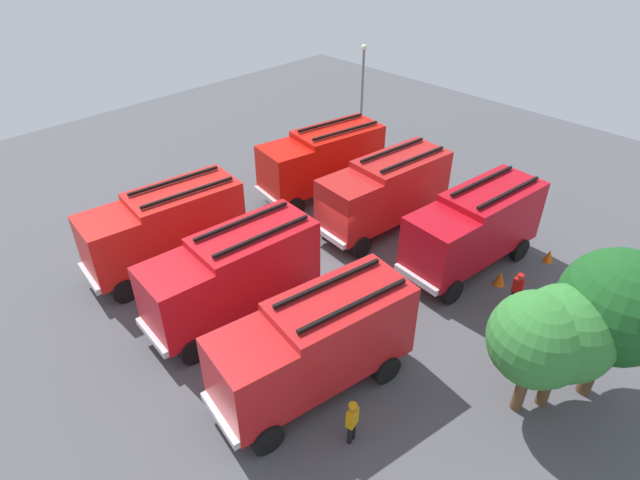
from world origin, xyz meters
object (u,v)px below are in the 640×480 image
Objects in this scene: lamppost at (362,88)px; fire_truck_3 at (233,273)px; fire_truck_4 at (474,226)px; tree_0 at (617,307)px; fire_truck_5 at (315,343)px; traffic_cone_0 at (310,232)px; traffic_cone_2 at (500,278)px; firefighter_1 at (95,254)px; fire_truck_0 at (322,159)px; fire_truck_2 at (385,191)px; fire_truck_1 at (165,226)px; tree_2 at (537,340)px; tree_1 at (565,334)px; traffic_cone_1 at (549,256)px; firefighter_2 at (517,289)px; firefighter_0 at (352,421)px.

fire_truck_3 is at bearing 25.41° from lamppost.
fire_truck_4 is 7.98m from tree_0.
fire_truck_5 is 10.07× the size of traffic_cone_0.
traffic_cone_2 is (-3.39, 8.64, -0.03)m from traffic_cone_0.
fire_truck_5 is at bearing 23.15° from firefighter_1.
fire_truck_4 is 0.99× the size of fire_truck_5.
fire_truck_0 is at bearing -126.42° from fire_truck_5.
fire_truck_2 is at bearing -105.31° from tree_0.
traffic_cone_0 is at bearing 73.04° from firefighter_1.
tree_2 is at bearing 111.17° from fire_truck_1.
fire_truck_1 is 13.86m from fire_truck_4.
fire_truck_0 is 16.65m from tree_1.
fire_truck_5 is 11.74× the size of traffic_cone_1.
traffic_cone_1 is (-8.03, -3.58, -2.95)m from tree_1.
traffic_cone_0 is at bearing -96.24° from tree_1.
fire_truck_2 is 11.98m from tree_2.
firefighter_1 is 20.89m from tree_0.
firefighter_2 is 0.34× the size of tree_1.
lamppost reaches higher than fire_truck_0.
tree_1 is 7.59× the size of traffic_cone_1.
fire_truck_3 is 13.47m from tree_0.
firefighter_2 reaches higher than traffic_cone_2.
firefighter_2 is at bearing -141.27° from tree_1.
fire_truck_3 is 5.04m from fire_truck_5.
fire_truck_4 is at bearing -136.31° from tree_2.
fire_truck_1 is 9.93m from fire_truck_5.
fire_truck_2 reaches higher than firefighter_1.
fire_truck_1 is at bearing 118.42° from firefighter_2.
fire_truck_2 is at bearing 72.83° from firefighter_1.
firefighter_1 is 18.54m from firefighter_2.
traffic_cone_0 is at bearing 47.20° from fire_truck_0.
fire_truck_0 and fire_truck_5 have the same top height.
lamppost reaches higher than traffic_cone_2.
fire_truck_2 is 4.23× the size of firefighter_1.
tree_1 reaches higher than fire_truck_2.
fire_truck_2 reaches higher than traffic_cone_1.
fire_truck_5 is 2.74m from firefighter_0.
fire_truck_1 reaches higher than traffic_cone_2.
firefighter_0 is (10.54, 7.42, -1.18)m from fire_truck_2.
firefighter_0 is at bearing 52.50° from traffic_cone_0.
traffic_cone_2 is (-9.55, 11.59, -1.81)m from fire_truck_1.
traffic_cone_1 is 3.30m from traffic_cone_2.
tree_1 is at bearing 81.79° from fire_truck_0.
fire_truck_3 is at bearing -84.87° from fire_truck_5.
firefighter_0 is 23.44m from lamppost.
traffic_cone_0 is (-8.81, 4.87, -0.61)m from firefighter_1.
firefighter_2 is (0.84, 7.87, -1.23)m from fire_truck_2.
firefighter_2 is at bearing 63.31° from lamppost.
traffic_cone_2 is (-10.56, -0.71, -0.63)m from firefighter_0.
tree_2 reaches higher than firefighter_1.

